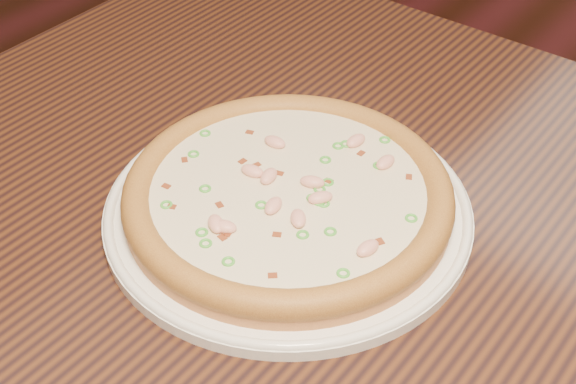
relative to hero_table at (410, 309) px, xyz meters
The scene contains 4 objects.
ground 0.99m from the hero_table, 96.65° to the left, with size 9.00×9.00×0.00m, color black.
hero_table is the anchor object (origin of this frame).
plate 0.17m from the hero_table, 157.38° to the right, with size 0.36×0.36×0.02m.
pizza 0.18m from the hero_table, 157.35° to the right, with size 0.32×0.32×0.03m.
Camera 1 is at (0.32, -1.25, 1.27)m, focal length 50.00 mm.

